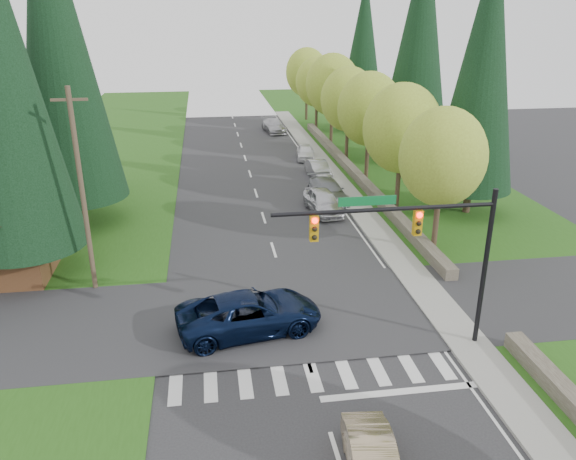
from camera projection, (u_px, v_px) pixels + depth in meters
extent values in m
plane|color=#28282B|center=(331.00, 434.00, 18.60)|extent=(120.00, 120.00, 0.00)
cube|color=#265316|center=(452.00, 213.00, 38.77)|extent=(14.00, 110.00, 0.06)
cube|color=#265316|center=(60.00, 233.00, 35.23)|extent=(14.00, 110.00, 0.06)
cube|color=#28282B|center=(293.00, 314.00, 25.97)|extent=(120.00, 8.00, 0.10)
cube|color=gray|center=(359.00, 207.00, 39.77)|extent=(1.80, 80.00, 0.13)
cube|color=gray|center=(347.00, 208.00, 39.65)|extent=(0.20, 80.00, 0.13)
cube|color=#4C4438|center=(354.00, 172.00, 47.26)|extent=(0.70, 40.00, 0.70)
cylinder|color=black|center=(484.00, 270.00, 22.48)|extent=(0.20, 0.20, 6.80)
cylinder|color=black|center=(385.00, 209.00, 20.87)|extent=(8.60, 0.16, 0.16)
cube|color=#0C662D|center=(367.00, 201.00, 20.69)|extent=(2.20, 0.04, 0.35)
cube|color=#BF8C0C|center=(418.00, 223.00, 21.26)|extent=(0.32, 0.24, 1.00)
sphere|color=#FF0C05|center=(420.00, 215.00, 21.01)|extent=(0.22, 0.22, 0.22)
cube|color=#BF8C0C|center=(314.00, 228.00, 20.72)|extent=(0.32, 0.24, 1.00)
sphere|color=#FF0C05|center=(315.00, 221.00, 20.46)|extent=(0.22, 0.22, 0.22)
cylinder|color=#473828|center=(83.00, 194.00, 26.52)|extent=(0.24, 0.24, 10.00)
cube|color=#473828|center=(69.00, 100.00, 24.91)|extent=(1.60, 0.10, 0.12)
cylinder|color=#38281C|center=(437.00, 212.00, 31.87)|extent=(0.32, 0.32, 4.76)
ellipsoid|color=olive|center=(443.00, 157.00, 30.68)|extent=(4.80, 4.80, 5.52)
cylinder|color=#38281C|center=(398.00, 177.00, 38.29)|extent=(0.32, 0.32, 4.93)
ellipsoid|color=olive|center=(402.00, 128.00, 37.07)|extent=(5.20, 5.20, 5.98)
cylinder|color=#38281C|center=(367.00, 152.00, 44.69)|extent=(0.32, 0.32, 5.04)
ellipsoid|color=olive|center=(370.00, 109.00, 43.43)|extent=(5.00, 5.00, 5.75)
cylinder|color=#38281C|center=(347.00, 135.00, 51.18)|extent=(0.32, 0.32, 4.82)
ellipsoid|color=olive|center=(348.00, 99.00, 49.98)|extent=(5.00, 5.00, 5.75)
cylinder|color=#38281C|center=(332.00, 120.00, 57.58)|extent=(0.32, 0.32, 5.15)
ellipsoid|color=olive|center=(332.00, 85.00, 56.30)|extent=(5.40, 5.40, 6.21)
cylinder|color=#38281C|center=(316.00, 111.00, 64.07)|extent=(0.32, 0.32, 4.70)
ellipsoid|color=olive|center=(317.00, 82.00, 62.90)|extent=(4.80, 4.80, 5.52)
cylinder|color=#38281C|center=(306.00, 100.00, 70.48)|extent=(0.32, 0.32, 4.98)
ellipsoid|color=olive|center=(307.00, 72.00, 69.24)|extent=(5.20, 5.20, 5.98)
cylinder|color=#38281C|center=(31.00, 258.00, 29.35)|extent=(0.50, 0.50, 2.00)
cylinder|color=#38281C|center=(80.00, 208.00, 36.85)|extent=(0.50, 0.50, 2.00)
cone|color=black|center=(57.00, 43.00, 33.07)|extent=(6.46, 6.46, 19.00)
cylinder|color=#38281C|center=(68.00, 183.00, 42.10)|extent=(0.50, 0.50, 2.00)
cone|color=black|center=(49.00, 53.00, 38.69)|extent=(5.78, 5.78, 17.00)
cylinder|color=#38281C|center=(467.00, 199.00, 38.55)|extent=(0.50, 0.50, 2.00)
cone|color=black|center=(484.00, 66.00, 35.32)|extent=(5.44, 5.44, 16.00)
cylinder|color=#38281C|center=(411.00, 151.00, 51.57)|extent=(0.50, 0.50, 2.00)
cone|color=black|center=(420.00, 39.00, 47.98)|extent=(6.12, 6.12, 18.00)
cylinder|color=#38281C|center=(360.00, 123.00, 64.32)|extent=(0.50, 0.50, 2.00)
cone|color=black|center=(363.00, 47.00, 61.27)|extent=(5.10, 5.10, 15.00)
imported|color=black|center=(249.00, 313.00, 24.30)|extent=(6.70, 3.95, 1.75)
imported|color=#BCBCC2|center=(323.00, 201.00, 38.64)|extent=(2.41, 4.92, 1.62)
imported|color=slate|center=(328.00, 191.00, 41.08)|extent=(2.53, 5.34, 1.50)
imported|color=#9D9DA2|center=(318.00, 169.00, 46.93)|extent=(1.72, 4.24, 1.37)
imported|color=silver|center=(306.00, 152.00, 52.56)|extent=(2.11, 4.10, 1.34)
imported|color=#ABAAAF|center=(274.00, 126.00, 64.11)|extent=(2.67, 5.25, 1.46)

